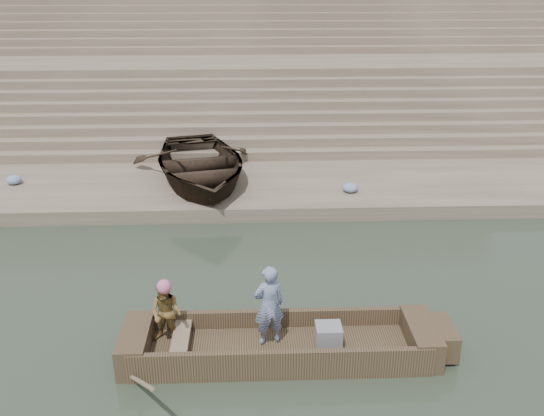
{
  "coord_description": "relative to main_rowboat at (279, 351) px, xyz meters",
  "views": [
    {
      "loc": [
        1.08,
        -8.36,
        6.63
      ],
      "look_at": [
        1.54,
        3.76,
        1.4
      ],
      "focal_mm": 38.64,
      "sensor_mm": 36.0,
      "label": 1
    }
  ],
  "objects": [
    {
      "name": "main_rowboat",
      "position": [
        0.0,
        0.0,
        0.0
      ],
      "size": [
        5.0,
        1.3,
        0.22
      ],
      "primitive_type": "cube",
      "color": "brown",
      "rests_on": "ground"
    },
    {
      "name": "beached_rowboat",
      "position": [
        -1.99,
        7.9,
        0.84
      ],
      "size": [
        4.85,
        6.03,
        1.11
      ],
      "primitive_type": "imported",
      "rotation": [
        0.0,
        0.0,
        0.21
      ],
      "color": "#2D2116",
      "rests_on": "lower_landing"
    },
    {
      "name": "ground",
      "position": [
        -1.54,
        -0.26,
        -0.11
      ],
      "size": [
        120.0,
        120.0,
        0.0
      ],
      "primitive_type": "plane",
      "color": "#2C3729",
      "rests_on": "ground"
    },
    {
      "name": "rowboat_trim",
      "position": [
        0.21,
        -0.0,
        0.2
      ],
      "size": [
        6.04,
        2.63,
        1.88
      ],
      "color": "brown",
      "rests_on": "ground"
    },
    {
      "name": "upper_landing",
      "position": [
        -1.54,
        22.24,
        2.49
      ],
      "size": [
        32.0,
        3.0,
        5.2
      ],
      "primitive_type": "cube",
      "color": "gray",
      "rests_on": "ground"
    },
    {
      "name": "ghat_steps",
      "position": [
        -1.54,
        16.93,
        1.69
      ],
      "size": [
        32.0,
        11.0,
        5.2
      ],
      "color": "gray",
      "rests_on": "ground"
    },
    {
      "name": "mid_landing",
      "position": [
        -1.54,
        15.24,
        1.29
      ],
      "size": [
        32.0,
        3.0,
        2.8
      ],
      "primitive_type": "cube",
      "color": "gray",
      "rests_on": "ground"
    },
    {
      "name": "television",
      "position": [
        0.86,
        0.0,
        0.31
      ],
      "size": [
        0.46,
        0.42,
        0.4
      ],
      "color": "gray",
      "rests_on": "main_rowboat"
    },
    {
      "name": "rowing_man",
      "position": [
        -2.0,
        0.2,
        0.71
      ],
      "size": [
        0.69,
        0.61,
        1.21
      ],
      "primitive_type": "imported",
      "rotation": [
        0.0,
        0.0,
        -0.29
      ],
      "color": "#2A7C29",
      "rests_on": "main_rowboat"
    },
    {
      "name": "standing_man",
      "position": [
        -0.18,
        0.12,
        0.88
      ],
      "size": [
        0.65,
        0.52,
        1.55
      ],
      "primitive_type": "imported",
      "rotation": [
        0.0,
        0.0,
        3.44
      ],
      "color": "navy",
      "rests_on": "main_rowboat"
    },
    {
      "name": "lower_landing",
      "position": [
        -1.54,
        7.74,
        0.09
      ],
      "size": [
        32.0,
        4.0,
        0.4
      ],
      "primitive_type": "cube",
      "color": "gray",
      "rests_on": "ground"
    },
    {
      "name": "cloth_bundles",
      "position": [
        -4.88,
        7.3,
        0.42
      ],
      "size": [
        12.33,
        1.46,
        0.26
      ],
      "color": "#3F5999",
      "rests_on": "lower_landing"
    }
  ]
}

